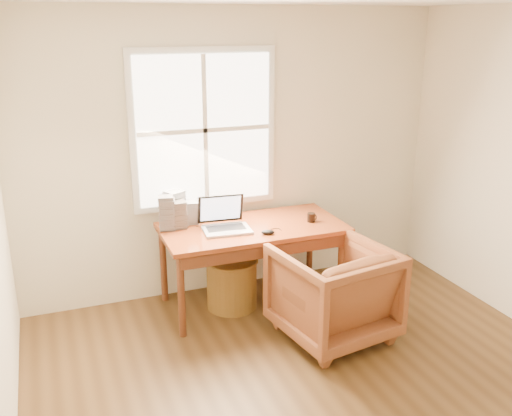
{
  "coord_description": "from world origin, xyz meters",
  "views": [
    {
      "loc": [
        -1.65,
        -2.61,
        2.46
      ],
      "look_at": [
        -0.02,
        1.65,
        0.96
      ],
      "focal_mm": 40.0,
      "sensor_mm": 36.0,
      "label": 1
    }
  ],
  "objects_px": {
    "cd_stack_a": "(175,207)",
    "armchair": "(333,292)",
    "desk": "(252,228)",
    "coffee_mug": "(311,217)",
    "wicker_stool": "(232,284)",
    "laptop": "(227,213)"
  },
  "relations": [
    {
      "from": "cd_stack_a",
      "to": "armchair",
      "type": "bearing_deg",
      "value": -46.2
    },
    {
      "from": "desk",
      "to": "coffee_mug",
      "type": "bearing_deg",
      "value": -9.38
    },
    {
      "from": "wicker_stool",
      "to": "laptop",
      "type": "height_order",
      "value": "laptop"
    },
    {
      "from": "laptop",
      "to": "desk",
      "type": "bearing_deg",
      "value": 16.96
    },
    {
      "from": "desk",
      "to": "coffee_mug",
      "type": "relative_size",
      "value": 20.1
    },
    {
      "from": "laptop",
      "to": "cd_stack_a",
      "type": "distance_m",
      "value": 0.51
    },
    {
      "from": "laptop",
      "to": "coffee_mug",
      "type": "height_order",
      "value": "laptop"
    },
    {
      "from": "wicker_stool",
      "to": "coffee_mug",
      "type": "height_order",
      "value": "coffee_mug"
    },
    {
      "from": "desk",
      "to": "laptop",
      "type": "height_order",
      "value": "laptop"
    },
    {
      "from": "armchair",
      "to": "laptop",
      "type": "xyz_separation_m",
      "value": [
        -0.66,
        0.71,
        0.53
      ]
    },
    {
      "from": "armchair",
      "to": "wicker_stool",
      "type": "height_order",
      "value": "armchair"
    },
    {
      "from": "armchair",
      "to": "cd_stack_a",
      "type": "bearing_deg",
      "value": -55.38
    },
    {
      "from": "desk",
      "to": "laptop",
      "type": "bearing_deg",
      "value": -168.26
    },
    {
      "from": "laptop",
      "to": "wicker_stool",
      "type": "bearing_deg",
      "value": 49.68
    },
    {
      "from": "desk",
      "to": "wicker_stool",
      "type": "distance_m",
      "value": 0.54
    },
    {
      "from": "coffee_mug",
      "to": "laptop",
      "type": "bearing_deg",
      "value": 166.6
    },
    {
      "from": "desk",
      "to": "cd_stack_a",
      "type": "distance_m",
      "value": 0.71
    },
    {
      "from": "desk",
      "to": "cd_stack_a",
      "type": "height_order",
      "value": "cd_stack_a"
    },
    {
      "from": "armchair",
      "to": "cd_stack_a",
      "type": "distance_m",
      "value": 1.56
    },
    {
      "from": "armchair",
      "to": "wicker_stool",
      "type": "bearing_deg",
      "value": -60.9
    },
    {
      "from": "armchair",
      "to": "cd_stack_a",
      "type": "relative_size",
      "value": 2.82
    },
    {
      "from": "wicker_stool",
      "to": "laptop",
      "type": "bearing_deg",
      "value": -135.54
    }
  ]
}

